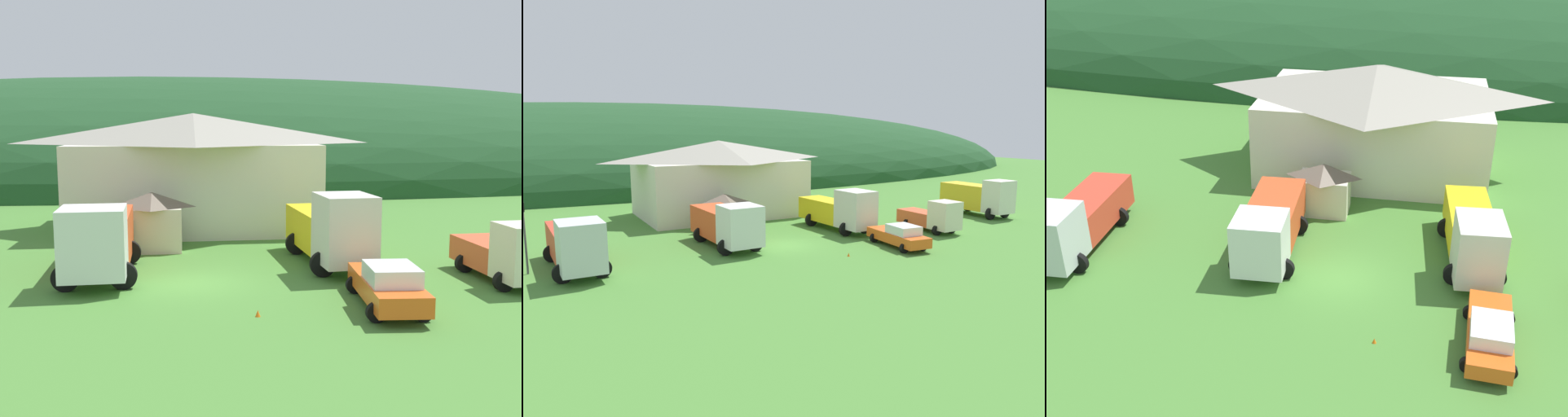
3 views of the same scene
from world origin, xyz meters
TOP-DOWN VIEW (x-y plane):
  - ground_plane at (0.00, 0.00)m, footprint 200.00×200.00m
  - forested_hill_backdrop at (0.00, 55.70)m, footprint 166.60×60.00m
  - depot_building at (0.11, 14.10)m, footprint 15.83×10.61m
  - play_shed_cream at (-2.16, 7.00)m, footprint 3.23×2.37m
  - tow_truck_silver at (-14.30, 0.26)m, footprint 3.34×8.46m
  - heavy_rig_white at (-4.12, 1.53)m, footprint 3.47×7.64m
  - flatbed_truck_yellow at (6.18, 2.43)m, footprint 3.30×8.01m
  - light_truck_cream at (12.64, -1.50)m, footprint 2.54×5.48m
  - heavy_rig_striped at (22.08, 2.12)m, footprint 3.23×7.07m
  - service_pickup_orange at (6.65, -4.26)m, footprint 2.51×5.35m
  - traffic_light_west at (-16.90, 0.86)m, footprint 0.20×0.32m
  - traffic_cone_near_pickup at (1.94, -4.74)m, footprint 0.36×0.36m
  - traffic_cone_mid_row at (-2.85, 4.80)m, footprint 0.36×0.36m

SIDE VIEW (x-z plane):
  - ground_plane at x=0.00m, z-range 0.00..0.00m
  - forested_hill_backdrop at x=0.00m, z-range -12.24..12.24m
  - traffic_cone_near_pickup at x=1.94m, z-range -0.23..0.23m
  - traffic_cone_mid_row at x=-2.85m, z-range -0.28..0.28m
  - service_pickup_orange at x=6.65m, z-range 0.00..1.66m
  - light_truck_cream at x=12.64m, z-range -0.06..2.59m
  - play_shed_cream at x=-2.16m, z-range 0.05..3.09m
  - tow_truck_silver at x=-14.30m, z-range -0.01..3.38m
  - heavy_rig_white at x=-4.12m, z-range 0.07..3.36m
  - flatbed_truck_yellow at x=6.18m, z-range -0.02..3.52m
  - heavy_rig_striped at x=22.08m, z-range 0.05..3.62m
  - traffic_light_west at x=-16.90m, z-range 0.48..4.71m
  - depot_building at x=0.11m, z-range 0.11..7.28m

